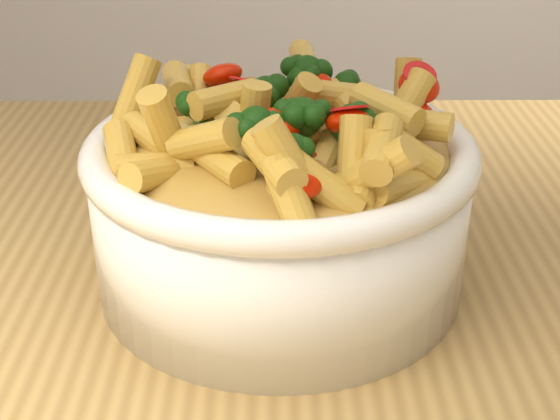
{
  "coord_description": "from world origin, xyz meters",
  "views": [
    {
      "loc": [
        -0.1,
        -0.35,
        1.16
      ],
      "look_at": [
        -0.1,
        0.07,
        0.95
      ],
      "focal_mm": 50.0,
      "sensor_mm": 36.0,
      "label": 1
    }
  ],
  "objects": [
    {
      "name": "serving_bowl",
      "position": [
        -0.1,
        0.07,
        0.95
      ],
      "size": [
        0.23,
        0.23,
        0.1
      ],
      "color": "white",
      "rests_on": "table"
    },
    {
      "name": "pasta_salad",
      "position": [
        -0.1,
        0.07,
        1.01
      ],
      "size": [
        0.18,
        0.18,
        0.04
      ],
      "color": "gold",
      "rests_on": "serving_bowl"
    }
  ]
}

